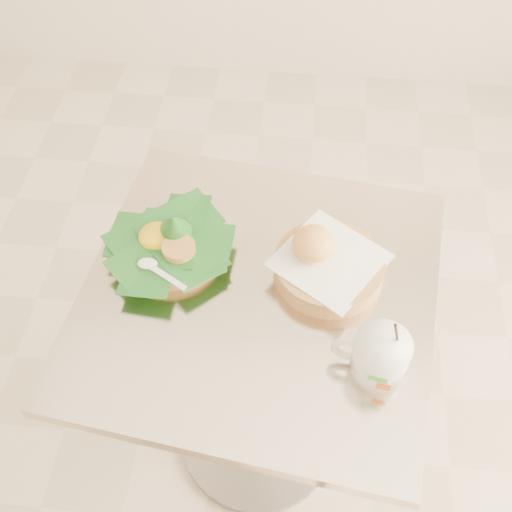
# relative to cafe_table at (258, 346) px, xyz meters

# --- Properties ---
(floor) EXTENTS (3.60, 3.60, 0.00)m
(floor) POSITION_rel_cafe_table_xyz_m (-0.12, -0.03, -0.53)
(floor) COLOR beige
(floor) RESTS_ON ground
(cafe_table) EXTENTS (0.79, 0.79, 0.75)m
(cafe_table) POSITION_rel_cafe_table_xyz_m (0.00, 0.00, 0.00)
(cafe_table) COLOR gray
(cafe_table) RESTS_ON floor
(rice_basket) EXTENTS (0.26, 0.26, 0.13)m
(rice_basket) POSITION_rel_cafe_table_xyz_m (-0.19, 0.08, 0.26)
(rice_basket) COLOR tan
(rice_basket) RESTS_ON cafe_table
(bread_basket) EXTENTS (0.26, 0.26, 0.12)m
(bread_basket) POSITION_rel_cafe_table_xyz_m (0.13, 0.06, 0.25)
(bread_basket) COLOR tan
(bread_basket) RESTS_ON cafe_table
(coffee_mug) EXTENTS (0.14, 0.11, 0.18)m
(coffee_mug) POSITION_rel_cafe_table_xyz_m (0.23, -0.15, 0.27)
(coffee_mug) COLOR white
(coffee_mug) RESTS_ON cafe_table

